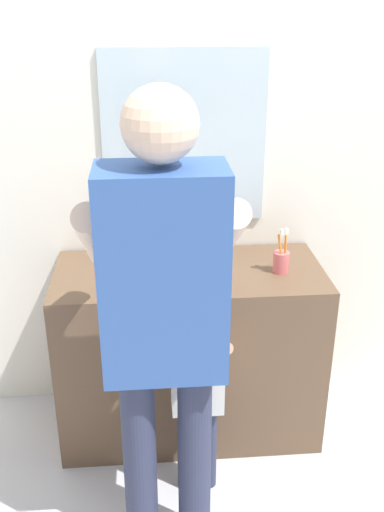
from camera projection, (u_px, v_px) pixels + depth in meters
ground_plane at (195, 465)px, 2.66m from camera, size 14.00×14.00×0.00m
back_wall at (184, 142)px, 2.68m from camera, size 4.40×0.10×2.70m
vanity_cabinet at (189, 351)px, 2.76m from camera, size 1.20×0.54×0.84m
sink_basin at (190, 261)px, 2.55m from camera, size 0.34×0.34×0.11m
faucet at (186, 238)px, 2.73m from camera, size 0.18×0.14×0.18m
toothbrush_cup at (281, 261)px, 2.56m from camera, size 0.07×0.07×0.21m
soap_bottle at (117, 253)px, 2.61m from camera, size 0.06×0.06×0.17m
child_toddler at (197, 381)px, 2.35m from camera, size 0.28×0.28×0.91m
adult_parent at (164, 303)px, 1.90m from camera, size 0.54×0.57×1.75m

